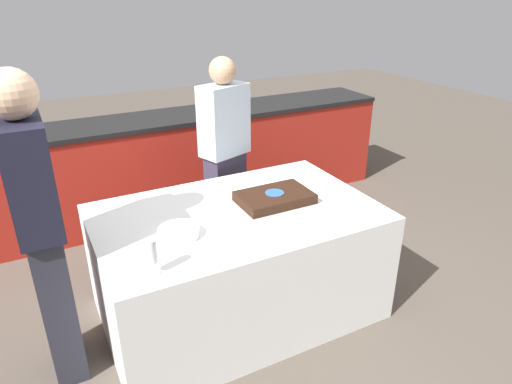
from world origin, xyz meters
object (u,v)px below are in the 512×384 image
object	(u,v)px
plate_stack	(179,232)
wine_glass	(151,252)
cake	(274,198)
person_cutting_cake	(225,156)
person_seated_left	(41,231)

from	to	relation	value
plate_stack	wine_glass	bearing A→B (deg)	-128.21
cake	person_cutting_cake	distance (m)	0.76
wine_glass	person_cutting_cake	size ratio (longest dim) A/B	0.12
plate_stack	cake	bearing A→B (deg)	10.84
cake	plate_stack	size ratio (longest dim) A/B	2.18
cake	person_seated_left	world-z (taller)	person_seated_left
wine_glass	person_cutting_cake	distance (m)	1.47
cake	person_seated_left	size ratio (longest dim) A/B	0.29
wine_glass	person_seated_left	world-z (taller)	person_seated_left
wine_glass	person_cutting_cake	xyz separation A→B (m)	(0.89, 1.17, -0.06)
cake	person_cutting_cake	world-z (taller)	person_cutting_cake
person_seated_left	person_cutting_cake	bearing A→B (deg)	-60.23
cake	plate_stack	xyz separation A→B (m)	(-0.67, -0.13, -0.01)
plate_stack	wine_glass	size ratio (longest dim) A/B	1.21
plate_stack	person_cutting_cake	xyz separation A→B (m)	(0.67, 0.88, 0.03)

